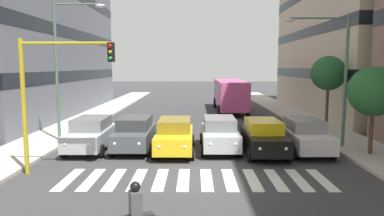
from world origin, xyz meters
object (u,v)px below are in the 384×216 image
car_3 (175,135)px  street_lamp_left (335,66)px  street_tree_1 (328,73)px  bus_behind_traffic (230,92)px  car_2 (220,133)px  car_4 (135,133)px  car_1 (263,137)px  street_lamp_right (64,57)px  car_0 (305,135)px  street_tree_0 (373,92)px  car_5 (91,134)px  traffic_light_gantry (49,85)px

car_3 → street_lamp_left: bearing=-174.4°
street_tree_1 → bus_behind_traffic: bearing=-61.4°
car_2 → street_lamp_left: 6.95m
car_4 → car_1: bearing=171.9°
street_lamp_left → street_lamp_right: size_ratio=0.87×
car_0 → street_lamp_left: (-1.65, -0.70, 3.52)m
car_3 → street_tree_0: street_tree_0 is taller
street_tree_0 → car_1: bearing=-5.4°
street_lamp_left → street_tree_1: 6.06m
car_1 → car_3: size_ratio=1.00×
car_0 → car_5: bearing=-1.6°
street_lamp_left → street_tree_0: 2.39m
street_tree_0 → street_tree_1: (-0.55, -7.37, 0.71)m
car_4 → street_lamp_right: size_ratio=0.57×
car_1 → car_2: size_ratio=1.00×
street_lamp_right → car_0: bearing=170.0°
street_lamp_left → traffic_light_gantry: bearing=19.2°
street_lamp_left → street_tree_0: (-1.28, 1.61, -1.22)m
street_lamp_right → street_tree_1: street_lamp_right is taller
car_2 → street_lamp_left: (-5.98, -0.26, 3.52)m
car_4 → bus_behind_traffic: bearing=-112.0°
bus_behind_traffic → street_lamp_left: 16.83m
street_lamp_left → street_tree_1: (-1.83, -5.76, -0.50)m
street_lamp_left → street_tree_1: street_lamp_left is taller
car_1 → car_3: same height
street_tree_0 → street_lamp_right: bearing=-11.4°
traffic_light_gantry → street_tree_1: size_ratio=1.11×
car_1 → street_lamp_right: street_lamp_right is taller
car_0 → car_4: 8.83m
car_0 → street_tree_0: bearing=162.7°
car_3 → street_tree_0: (-9.59, 0.79, 2.31)m
car_0 → car_2: (4.33, -0.44, 0.00)m
car_2 → bus_behind_traffic: bus_behind_traffic is taller
car_1 → car_2: same height
car_2 → car_4: same height
street_lamp_left → street_lamp_right: (14.71, -1.61, 0.49)m
car_3 → car_5: 4.42m
car_5 → street_tree_1: bearing=-157.1°
car_3 → street_lamp_right: (6.39, -2.43, 4.01)m
car_0 → street_tree_1: 7.93m
traffic_light_gantry → car_5: bearing=-95.3°
car_1 → street_lamp_right: size_ratio=0.57×
car_2 → bus_behind_traffic: (-2.13, -16.45, 0.97)m
street_lamp_right → street_tree_1: size_ratio=1.58×
car_3 → traffic_light_gantry: (4.79, 3.75, 2.77)m
bus_behind_traffic → street_lamp_left: street_lamp_left is taller
street_lamp_right → car_2: bearing=167.9°
street_tree_1 → car_4: bearing=25.8°
car_1 → traffic_light_gantry: bearing=20.4°
car_1 → bus_behind_traffic: bearing=-90.0°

